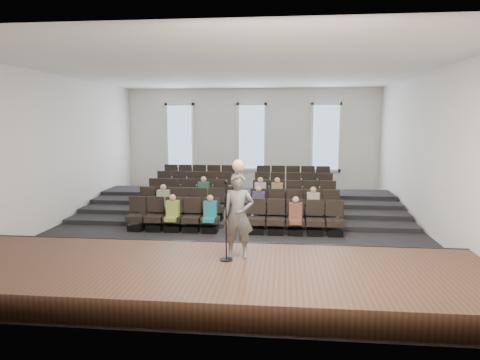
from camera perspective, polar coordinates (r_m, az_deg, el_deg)
name	(u,v)px	position (r m, az deg, el deg)	size (l,w,h in m)	color
ground	(235,228)	(14.05, -0.63, -6.44)	(14.00, 14.00, 0.00)	black
ceiling	(235,71)	(13.69, -0.66, 14.31)	(12.00, 14.00, 0.02)	white
wall_back	(252,141)	(20.62, 1.57, 5.20)	(12.00, 0.04, 5.00)	silver
wall_front	(185,184)	(6.76, -7.40, -0.60)	(12.00, 0.04, 5.00)	silver
wall_left	(56,150)	(15.52, -23.35, 3.64)	(0.04, 14.00, 5.00)	silver
wall_right	(431,153)	(14.28, 24.16, 3.27)	(0.04, 14.00, 5.00)	silver
stage	(208,277)	(9.16, -4.33, -12.83)	(11.80, 3.60, 0.50)	#4D3021
stage_lip	(220,252)	(10.81, -2.65, -9.53)	(11.80, 0.06, 0.52)	black
risers	(244,204)	(17.09, 0.57, -3.17)	(11.80, 4.80, 0.60)	black
seating_rows	(240,199)	(15.40, 0.02, -2.57)	(6.80, 4.70, 1.67)	black
windows	(252,137)	(20.55, 1.56, 5.75)	(8.44, 0.10, 3.24)	white
audience	(239,201)	(14.30, -0.11, -2.78)	(5.45, 2.64, 1.10)	#8EA441
speaker	(238,215)	(9.38, -0.24, -4.74)	(0.68, 0.45, 1.87)	#585654
mic_stand	(226,237)	(9.26, -1.85, -7.58)	(0.29, 0.29, 1.74)	black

